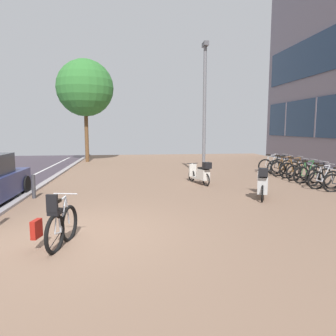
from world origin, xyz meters
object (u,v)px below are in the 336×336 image
Objects in this scene: bicycle_rack_02 at (319,177)px; bicycle_rack_05 at (295,170)px; scooter_near at (262,184)px; scooter_mid at (201,174)px; bicycle_rack_07 at (280,167)px; bicycle_rack_08 at (271,166)px; bicycle_rack_06 at (285,169)px; bicycle_foreground at (59,226)px; lamp_post at (204,104)px; street_tree at (85,88)px; bicycle_rack_03 at (308,174)px; bicycle_rack_04 at (300,172)px; bollard_far at (34,187)px; bicycle_rack_01 at (324,180)px.

bicycle_rack_05 is at bearing 89.66° from bicycle_rack_02.
scooter_mid is at bearing 115.85° from scooter_near.
bicycle_rack_07 is 1.01× the size of bicycle_rack_08.
bicycle_rack_06 is at bearing 100.71° from bicycle_rack_05.
bicycle_rack_08 is (-0.23, 3.69, 0.00)m from bicycle_rack_02.
bicycle_rack_06 is at bearing -95.42° from bicycle_rack_07.
bicycle_rack_02 is at bearing 31.45° from scooter_near.
lamp_post reaches higher than bicycle_foreground.
scooter_near is at bearing -59.78° from street_tree.
bicycle_rack_02 is 0.77× the size of scooter_mid.
bicycle_rack_03 is at bearing -87.15° from bicycle_rack_08.
bicycle_foreground is 10.45m from bicycle_rack_03.
bicycle_rack_04 is 2.46m from bicycle_rack_08.
bollard_far is at bearing -158.56° from bicycle_rack_07.
bicycle_rack_03 is 0.96× the size of bicycle_rack_06.
bicycle_rack_04 is at bearing 45.65° from scooter_near.
bicycle_foreground reaches higher than bicycle_rack_05.
bicycle_rack_01 is 10.22m from bollard_far.
bicycle_rack_02 is 0.95× the size of bicycle_rack_07.
bicycle_rack_06 is 1.04× the size of bicycle_rack_08.
bicycle_rack_04 reaches higher than bicycle_rack_01.
bicycle_rack_02 is 2.46m from bicycle_rack_06.
bicycle_rack_04 is at bearing -88.27° from bicycle_rack_06.
bicycle_foreground is at bearing -135.72° from bicycle_rack_07.
bicycle_foreground is 1.78× the size of bollard_far.
bicycle_foreground is 0.20× the size of street_tree.
bicycle_rack_05 reaches higher than scooter_mid.
bicycle_rack_01 is 1.01× the size of bicycle_rack_02.
bicycle_rack_07 is (0.03, 2.46, 0.00)m from bicycle_rack_03.
bicycle_rack_06 is at bearing 92.45° from bicycle_rack_02.
bicycle_rack_05 is 0.83× the size of scooter_near.
bicycle_rack_02 is 0.92× the size of bicycle_rack_06.
bicycle_foreground is 11.26m from bicycle_rack_05.
bicycle_rack_01 is 0.92× the size of bicycle_rack_05.
scooter_mid is at bearing -106.78° from lamp_post.
bicycle_rack_04 is at bearing -15.85° from lamp_post.
bicycle_rack_01 is at bearing -18.70° from scooter_mid.
bicycle_rack_06 is 0.82× the size of scooter_near.
bicycle_rack_01 is at bearing -91.52° from bicycle_rack_06.
bicycle_rack_06 reaches higher than bicycle_rack_02.
lamp_post is (4.62, 7.70, 2.87)m from bicycle_foreground.
bicycle_rack_02 is at bearing -83.23° from bicycle_rack_03.
bicycle_rack_05 is at bearing -7.23° from lamp_post.
bicycle_rack_02 reaches higher than bollard_far.
scooter_near is at bearing -140.46° from bicycle_rack_03.
bicycle_rack_04 is 0.97× the size of bicycle_rack_08.
bicycle_rack_06 is 0.25× the size of lamp_post.
bicycle_rack_05 is at bearing 15.23° from bollard_far.
bicycle_rack_08 is 12.66m from street_tree.
scooter_mid is at bearing -175.07° from bicycle_rack_04.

